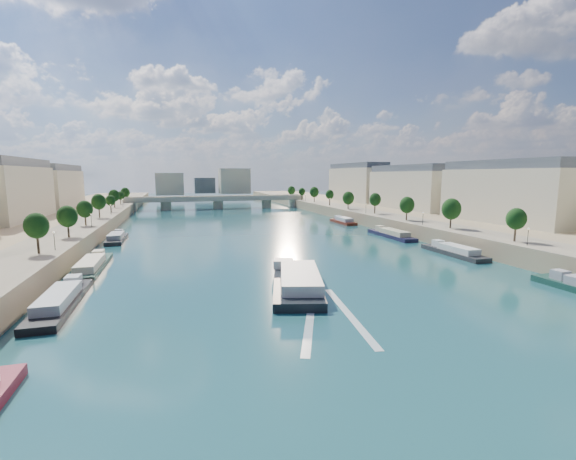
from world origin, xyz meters
TOP-DOWN VIEW (x-y plane):
  - ground at (0.00, 100.00)m, footprint 700.00×700.00m
  - quay_left at (-72.00, 100.00)m, footprint 44.00×520.00m
  - quay_right at (72.00, 100.00)m, footprint 44.00×520.00m
  - pave_left at (-57.00, 100.00)m, footprint 14.00×520.00m
  - pave_right at (57.00, 100.00)m, footprint 14.00×520.00m
  - trees_left at (-55.00, 102.00)m, footprint 4.80×268.80m
  - trees_right at (55.00, 110.00)m, footprint 4.80×268.80m
  - lamps_left at (-52.50, 90.00)m, footprint 0.36×200.36m
  - lamps_right at (52.50, 105.00)m, footprint 0.36×200.36m
  - buildings_right at (85.00, 112.00)m, footprint 16.00×226.00m
  - skyline at (3.19, 319.52)m, footprint 79.00×42.00m
  - bridge at (0.00, 225.23)m, footprint 112.00×12.00m
  - tour_barge at (-4.59, 44.64)m, footprint 16.26×31.45m
  - wake at (-4.59, 28.10)m, footprint 14.31×25.91m
  - moored_barges_left at (-45.50, 41.17)m, footprint 5.00×154.87m
  - moored_barges_right at (45.50, 57.71)m, footprint 5.00×168.84m

SIDE VIEW (x-z plane):
  - ground at x=0.00m, z-range 0.00..0.00m
  - wake at x=-4.59m, z-range 0.00..0.04m
  - moored_barges_right at x=45.50m, z-range -0.96..2.64m
  - moored_barges_left at x=-45.50m, z-range -0.96..2.64m
  - tour_barge at x=-4.59m, z-range -0.86..3.24m
  - quay_left at x=-72.00m, z-range 0.00..5.00m
  - quay_right at x=72.00m, z-range 0.00..5.00m
  - pave_left at x=-57.00m, z-range 5.00..5.10m
  - pave_right at x=57.00m, z-range 5.00..5.10m
  - bridge at x=0.00m, z-range 1.01..9.16m
  - lamps_left at x=-52.50m, z-range 5.64..9.92m
  - lamps_right at x=52.50m, z-range 5.64..9.92m
  - trees_left at x=-55.00m, z-range 6.35..14.61m
  - trees_right at x=55.00m, z-range 6.35..14.61m
  - skyline at x=3.19m, z-range 3.66..25.66m
  - buildings_right at x=85.00m, z-range 4.85..28.05m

